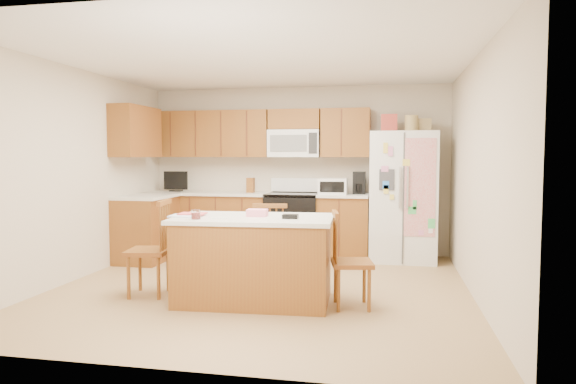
% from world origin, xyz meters
% --- Properties ---
extents(ground, '(4.50, 4.50, 0.00)m').
position_xyz_m(ground, '(0.00, 0.00, 0.00)').
color(ground, '#A38555').
rests_on(ground, ground).
extents(room_shell, '(4.60, 4.60, 2.52)m').
position_xyz_m(room_shell, '(0.00, 0.00, 1.44)').
color(room_shell, beige).
rests_on(room_shell, ground).
extents(cabinetry, '(3.36, 1.56, 2.15)m').
position_xyz_m(cabinetry, '(-0.98, 1.79, 0.91)').
color(cabinetry, brown).
rests_on(cabinetry, ground).
extents(stove, '(0.76, 0.65, 1.13)m').
position_xyz_m(stove, '(0.00, 1.94, 0.47)').
color(stove, black).
rests_on(stove, ground).
extents(refrigerator, '(0.90, 0.79, 2.04)m').
position_xyz_m(refrigerator, '(1.57, 1.87, 0.92)').
color(refrigerator, white).
rests_on(refrigerator, ground).
extents(island, '(1.64, 1.01, 0.95)m').
position_xyz_m(island, '(0.06, -0.52, 0.43)').
color(island, brown).
rests_on(island, ground).
extents(windsor_chair_left, '(0.47, 0.49, 1.01)m').
position_xyz_m(windsor_chair_left, '(-1.07, -0.50, 0.48)').
color(windsor_chair_left, brown).
rests_on(windsor_chair_left, ground).
extents(windsor_chair_back, '(0.46, 0.44, 0.93)m').
position_xyz_m(windsor_chair_back, '(0.06, 0.22, 0.44)').
color(windsor_chair_back, brown).
rests_on(windsor_chair_back, ground).
extents(windsor_chair_right, '(0.45, 0.47, 0.93)m').
position_xyz_m(windsor_chair_right, '(1.01, -0.54, 0.44)').
color(windsor_chair_right, brown).
rests_on(windsor_chair_right, ground).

